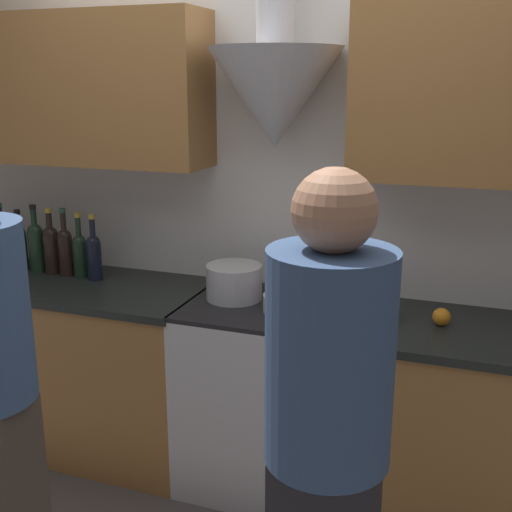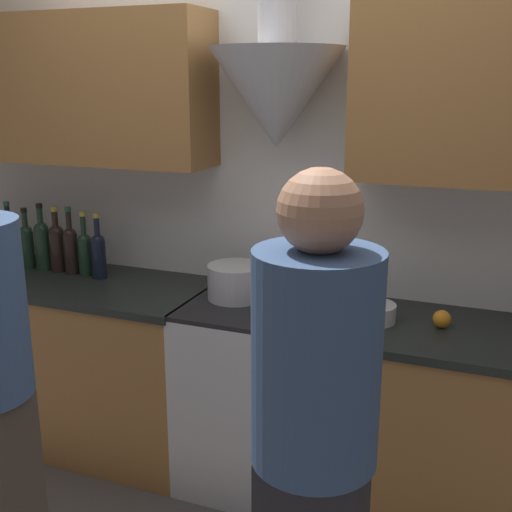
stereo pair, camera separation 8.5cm
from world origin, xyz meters
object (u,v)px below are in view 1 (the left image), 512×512
wine_bottle_3 (3,244)px  wine_bottle_6 (51,247)px  wine_bottle_9 (94,254)px  saucepan (373,311)px  wine_bottle_4 (20,246)px  orange_fruit (441,317)px  stove_range (263,393)px  stock_pot (234,282)px  wine_bottle_8 (80,253)px  wine_bottle_5 (36,245)px  wine_bottle_7 (65,249)px  mixing_bowl (295,303)px  person_foreground_right (327,441)px

wine_bottle_3 → wine_bottle_6: size_ratio=1.04×
wine_bottle_9 → saucepan: bearing=-3.5°
wine_bottle_4 → wine_bottle_6: size_ratio=0.95×
orange_fruit → wine_bottle_9: bearing=178.0°
stove_range → wine_bottle_4: bearing=176.7°
stock_pot → wine_bottle_9: bearing=177.5°
stove_range → wine_bottle_3: wine_bottle_3 is taller
wine_bottle_6 → wine_bottle_8: (0.18, -0.01, -0.01)m
wine_bottle_5 → wine_bottle_4: bearing=-178.6°
wine_bottle_7 → wine_bottle_8: 0.08m
wine_bottle_7 → wine_bottle_5: bearing=178.6°
wine_bottle_6 → stove_range: bearing=-4.3°
wine_bottle_3 → mixing_bowl: size_ratio=1.29×
stove_range → stock_pot: 0.54m
wine_bottle_7 → orange_fruit: 1.85m
wine_bottle_9 → wine_bottle_4: bearing=178.3°
wine_bottle_5 → wine_bottle_6: 0.09m
mixing_bowl → wine_bottle_6: bearing=174.6°
wine_bottle_3 → mixing_bowl: 1.63m
wine_bottle_6 → saucepan: bearing=-3.7°
wine_bottle_8 → wine_bottle_6: bearing=178.1°
stove_range → wine_bottle_8: size_ratio=2.68×
orange_fruit → stove_range: bearing=-179.4°
wine_bottle_6 → wine_bottle_7: wine_bottle_7 is taller
stock_pot → person_foreground_right: bearing=-57.2°
wine_bottle_8 → mixing_bowl: bearing=-5.9°
wine_bottle_3 → wine_bottle_7: (0.38, 0.01, 0.00)m
wine_bottle_9 → wine_bottle_8: bearing=169.9°
wine_bottle_6 → wine_bottle_7: size_ratio=0.98×
orange_fruit → wine_bottle_4: bearing=178.1°
stock_pot → wine_bottle_4: bearing=177.8°
wine_bottle_8 → person_foreground_right: bearing=-36.1°
wine_bottle_5 → stove_range: bearing=-3.7°
mixing_bowl → saucepan: mixing_bowl is taller
wine_bottle_3 → wine_bottle_5: (0.20, 0.02, 0.01)m
wine_bottle_6 → mixing_bowl: wine_bottle_6 is taller
wine_bottle_9 → mixing_bowl: bearing=-5.5°
stock_pot → person_foreground_right: size_ratio=0.15×
wine_bottle_8 → stock_pot: bearing=-3.3°
wine_bottle_7 → person_foreground_right: bearing=-34.6°
wine_bottle_8 → person_foreground_right: person_foreground_right is taller
stove_range → wine_bottle_3: 1.58m
wine_bottle_7 → wine_bottle_9: (0.18, -0.01, -0.01)m
wine_bottle_5 → wine_bottle_6: wine_bottle_5 is taller
wine_bottle_7 → person_foreground_right: size_ratio=0.21×
wine_bottle_3 → orange_fruit: size_ratio=4.85×
stock_pot → mixing_bowl: 0.32m
wine_bottle_3 → person_foreground_right: bearing=-28.9°
wine_bottle_4 → stove_range: bearing=-3.3°
wine_bottle_3 → mixing_bowl: bearing=-3.6°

